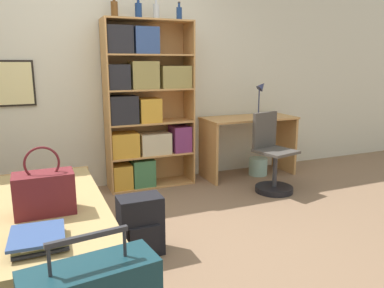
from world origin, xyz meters
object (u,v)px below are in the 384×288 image
(bottle_green, at_px, (114,9))
(desk_chair, at_px, (272,166))
(desk, at_px, (248,135))
(bed, at_px, (39,235))
(bookcase, at_px, (143,108))
(bottle_brown, at_px, (138,10))
(desk_lamp, at_px, (261,92))
(handbag, at_px, (44,192))
(backpack, at_px, (141,226))
(waste_bin, at_px, (258,166))
(bottle_blue, at_px, (179,13))
(book_stack_on_bed, at_px, (39,238))
(bottle_clear, at_px, (156,11))

(bottle_green, distance_m, desk_chair, 2.43)
(desk, relative_size, desk_chair, 1.33)
(bed, bearing_deg, bookcase, 49.53)
(bottle_brown, height_order, desk_lamp, bottle_brown)
(bottle_brown, xyz_separation_m, desk_lamp, (1.55, -0.09, -0.92))
(bed, distance_m, bottle_brown, 2.55)
(desk_lamp, bearing_deg, bed, -153.97)
(handbag, xyz_separation_m, bottle_green, (0.86, 1.63, 1.40))
(bed, height_order, bottle_green, bottle_green)
(handbag, relative_size, backpack, 1.01)
(bookcase, bearing_deg, waste_bin, -5.70)
(bottle_brown, xyz_separation_m, bottle_blue, (0.45, -0.05, -0.01))
(bookcase, xyz_separation_m, bottle_blue, (0.43, -0.03, 1.04))
(desk_chair, bearing_deg, handbag, -160.79)
(book_stack_on_bed, distance_m, waste_bin, 3.29)
(bottle_blue, height_order, desk_lamp, bottle_blue)
(book_stack_on_bed, distance_m, bookcase, 2.40)
(backpack, bearing_deg, handbag, -177.97)
(book_stack_on_bed, distance_m, desk_lamp, 3.41)
(bottle_green, bearing_deg, waste_bin, -6.58)
(bed, distance_m, desk_lamp, 3.15)
(bottle_blue, bearing_deg, bottle_brown, 173.83)
(bottle_brown, relative_size, waste_bin, 0.98)
(desk_lamp, bearing_deg, handbag, -150.59)
(bottle_green, bearing_deg, bookcase, -11.28)
(backpack, bearing_deg, bottle_blue, 58.86)
(desk_chair, bearing_deg, bottle_blue, 140.33)
(bottle_blue, height_order, desk, bottle_blue)
(backpack, bearing_deg, bottle_brown, 73.54)
(desk_chair, relative_size, backpack, 1.94)
(book_stack_on_bed, relative_size, desk, 0.30)
(desk, xyz_separation_m, desk_lamp, (0.18, 0.02, 0.54))
(bookcase, distance_m, desk_chair, 1.60)
(bed, xyz_separation_m, bottle_brown, (1.18, 1.42, 1.77))
(bottle_clear, bearing_deg, backpack, -112.93)
(handbag, distance_m, desk_chair, 2.57)
(bottle_blue, bearing_deg, bookcase, 175.65)
(bottle_brown, distance_m, desk_chair, 2.26)
(bottle_clear, xyz_separation_m, desk, (1.16, -0.13, -1.46))
(book_stack_on_bed, xyz_separation_m, bottle_blue, (1.62, 2.00, 1.49))
(book_stack_on_bed, relative_size, desk_lamp, 0.79)
(handbag, bearing_deg, bottle_clear, 50.52)
(bottle_blue, relative_size, desk_chair, 0.22)
(desk_lamp, xyz_separation_m, waste_bin, (-0.05, -0.08, -0.96))
(bed, relative_size, bottle_blue, 9.58)
(bed, xyz_separation_m, bottle_green, (0.92, 1.46, 1.77))
(handbag, distance_m, waste_bin, 3.02)
(backpack, bearing_deg, waste_bin, 35.57)
(bottle_brown, height_order, bottle_clear, bottle_clear)
(handbag, distance_m, desk, 2.89)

